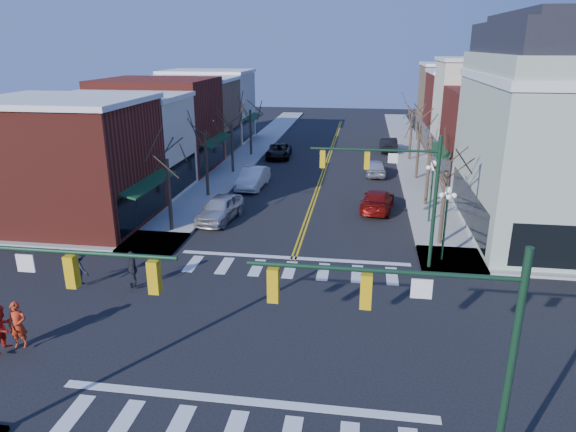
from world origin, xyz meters
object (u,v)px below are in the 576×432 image
at_px(car_left_near, 220,208).
at_px(pedestrian_dark_a, 132,269).
at_px(pedestrian_red_a, 18,325).
at_px(pedestrian_dark_b, 80,268).
at_px(pedestrian_red_b, 3,328).
at_px(car_right_mid, 375,168).
at_px(car_right_far, 388,144).
at_px(car_right_near, 377,200).
at_px(car_left_mid, 253,178).
at_px(car_left_far, 279,151).
at_px(lamppost_corner, 446,211).
at_px(lamppost_midblock, 432,181).

xyz_separation_m(car_left_near, pedestrian_dark_a, (-1.42, -10.72, 0.23)).
height_order(pedestrian_red_a, pedestrian_dark_a, pedestrian_red_a).
bearing_deg(pedestrian_dark_b, car_left_near, -85.66).
bearing_deg(pedestrian_red_b, car_right_mid, -20.73).
relative_size(pedestrian_red_a, pedestrian_dark_b, 1.14).
bearing_deg(car_right_far, car_right_near, 83.57).
xyz_separation_m(car_left_mid, car_right_far, (11.82, 17.24, -0.04)).
bearing_deg(pedestrian_red_b, car_left_near, -8.88).
bearing_deg(car_right_far, pedestrian_dark_a, 67.19).
xyz_separation_m(car_right_near, car_right_far, (1.60, 22.00, 0.05)).
relative_size(car_left_far, pedestrian_dark_b, 3.10).
height_order(car_left_near, car_right_mid, car_left_near).
distance_m(pedestrian_red_a, pedestrian_dark_b, 5.62).
bearing_deg(pedestrian_dark_b, pedestrian_dark_a, -152.34).
relative_size(lamppost_corner, pedestrian_dark_a, 2.33).
bearing_deg(lamppost_corner, pedestrian_dark_b, -162.40).
height_order(car_left_near, pedestrian_dark_a, pedestrian_dark_a).
distance_m(car_right_near, car_right_mid, 10.52).
distance_m(pedestrian_red_a, pedestrian_red_b, 0.53).
height_order(car_left_far, pedestrian_dark_b, pedestrian_dark_b).
distance_m(car_right_mid, car_right_far, 11.59).
bearing_deg(car_right_mid, lamppost_corner, 97.41).
bearing_deg(pedestrian_red_a, car_right_far, 59.21).
distance_m(pedestrian_red_a, pedestrian_dark_a, 6.09).
relative_size(lamppost_midblock, car_left_far, 0.83).
bearing_deg(pedestrian_dark_b, pedestrian_red_a, 121.06).
distance_m(car_left_near, car_left_mid, 8.62).
distance_m(car_left_mid, car_right_far, 20.90).
bearing_deg(lamppost_corner, car_left_mid, 134.90).
bearing_deg(car_right_near, lamppost_midblock, 152.03).
distance_m(car_left_mid, car_right_mid, 11.74).
distance_m(car_left_far, car_right_far, 12.71).
height_order(lamppost_midblock, car_right_near, lamppost_midblock).
xyz_separation_m(car_left_mid, pedestrian_dark_a, (-1.88, -19.33, 0.23)).
relative_size(car_left_near, car_left_far, 0.95).
relative_size(car_left_near, pedestrian_dark_b, 2.96).
bearing_deg(car_right_far, car_left_far, 21.50).
distance_m(car_left_mid, pedestrian_dark_b, 19.98).
height_order(car_left_near, car_left_mid, car_left_near).
distance_m(car_left_near, pedestrian_dark_a, 10.82).
xyz_separation_m(car_left_mid, car_right_mid, (10.22, 5.76, -0.10)).
xyz_separation_m(car_right_far, pedestrian_red_a, (-15.82, -42.27, 0.31)).
xyz_separation_m(car_left_near, car_right_near, (10.68, 3.85, -0.10)).
bearing_deg(car_left_far, lamppost_corner, -65.87).
relative_size(car_left_near, car_right_near, 0.96).
relative_size(pedestrian_dark_a, pedestrian_dark_b, 1.10).
distance_m(lamppost_corner, car_right_near, 9.79).
bearing_deg(car_left_near, car_left_mid, 94.66).
distance_m(car_left_mid, pedestrian_red_a, 25.35).
distance_m(lamppost_midblock, pedestrian_dark_a, 19.79).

